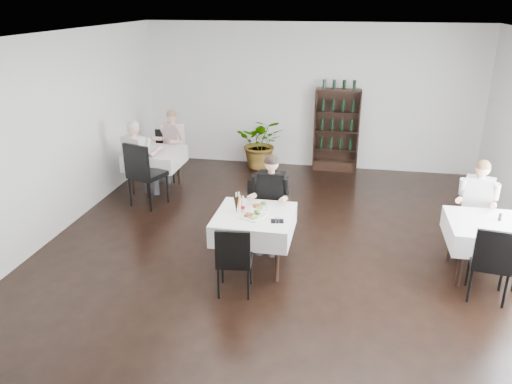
% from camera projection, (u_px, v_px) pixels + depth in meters
% --- Properties ---
extents(room_shell, '(9.00, 9.00, 9.00)m').
position_uv_depth(room_shell, '(277.00, 163.00, 6.32)').
color(room_shell, black).
rests_on(room_shell, ground).
extents(wine_shelf, '(0.90, 0.28, 1.75)m').
position_uv_depth(wine_shelf, '(336.00, 131.00, 10.39)').
color(wine_shelf, black).
rests_on(wine_shelf, ground).
extents(main_table, '(1.03, 1.03, 0.77)m').
position_uv_depth(main_table, '(254.00, 224.00, 6.69)').
color(main_table, black).
rests_on(main_table, ground).
extents(left_table, '(0.98, 0.98, 0.77)m').
position_uv_depth(left_table, '(155.00, 158.00, 9.40)').
color(left_table, black).
rests_on(left_table, ground).
extents(right_table, '(0.98, 0.98, 0.77)m').
position_uv_depth(right_table, '(486.00, 233.00, 6.44)').
color(right_table, black).
rests_on(right_table, ground).
extents(potted_tree, '(1.04, 0.92, 1.10)m').
position_uv_depth(potted_tree, '(261.00, 143.00, 10.66)').
color(potted_tree, '#20551D').
rests_on(potted_tree, ground).
extents(main_chair_far, '(0.50, 0.50, 0.91)m').
position_uv_depth(main_chair_far, '(261.00, 207.00, 7.49)').
color(main_chair_far, black).
rests_on(main_chair_far, ground).
extents(main_chair_near, '(0.47, 0.47, 0.93)m').
position_uv_depth(main_chair_near, '(234.00, 257.00, 6.04)').
color(main_chair_near, black).
rests_on(main_chair_near, ground).
extents(left_chair_far, '(0.50, 0.50, 0.99)m').
position_uv_depth(left_chair_far, '(166.00, 152.00, 9.99)').
color(left_chair_far, black).
rests_on(left_chair_far, ground).
extents(left_chair_near, '(0.68, 0.68, 1.16)m').
position_uv_depth(left_chair_near, '(143.00, 171.00, 8.60)').
color(left_chair_near, black).
rests_on(left_chair_near, ground).
extents(right_chair_far, '(0.43, 0.43, 0.88)m').
position_uv_depth(right_chair_far, '(475.00, 219.00, 7.14)').
color(right_chair_far, black).
rests_on(right_chair_far, ground).
extents(right_chair_near, '(0.51, 0.51, 0.98)m').
position_uv_depth(right_chair_near, '(491.00, 259.00, 5.92)').
color(right_chair_near, black).
rests_on(right_chair_near, ground).
extents(diner_main, '(0.54, 0.54, 1.41)m').
position_uv_depth(diner_main, '(270.00, 196.00, 7.12)').
color(diner_main, '#3D3D44').
rests_on(diner_main, ground).
extents(diner_left_far, '(0.61, 0.65, 1.40)m').
position_uv_depth(diner_left_far, '(171.00, 140.00, 9.89)').
color(diner_left_far, '#3D3D44').
rests_on(diner_left_far, ground).
extents(diner_left_near, '(0.62, 0.67, 1.47)m').
position_uv_depth(diner_left_near, '(139.00, 154.00, 8.87)').
color(diner_left_near, '#3D3D44').
rests_on(diner_left_near, ground).
extents(diner_right_far, '(0.58, 0.62, 1.38)m').
position_uv_depth(diner_right_far, '(477.00, 201.00, 6.99)').
color(diner_right_far, '#3D3D44').
rests_on(diner_right_far, ground).
extents(plate_far, '(0.29, 0.29, 0.08)m').
position_uv_depth(plate_far, '(259.00, 206.00, 6.84)').
color(plate_far, white).
rests_on(plate_far, main_table).
extents(plate_near, '(0.37, 0.37, 0.09)m').
position_uv_depth(plate_near, '(253.00, 216.00, 6.53)').
color(plate_near, white).
rests_on(plate_near, main_table).
extents(pilsner_dark, '(0.07, 0.07, 0.30)m').
position_uv_depth(pilsner_dark, '(236.00, 205.00, 6.61)').
color(pilsner_dark, black).
rests_on(pilsner_dark, main_table).
extents(pilsner_lager, '(0.06, 0.06, 0.27)m').
position_uv_depth(pilsner_lager, '(239.00, 203.00, 6.71)').
color(pilsner_lager, gold).
rests_on(pilsner_lager, main_table).
extents(coke_bottle, '(0.06, 0.06, 0.24)m').
position_uv_depth(coke_bottle, '(243.00, 206.00, 6.65)').
color(coke_bottle, silver).
rests_on(coke_bottle, main_table).
extents(napkin_cutlery, '(0.19, 0.18, 0.02)m').
position_uv_depth(napkin_cutlery, '(277.00, 221.00, 6.42)').
color(napkin_cutlery, black).
rests_on(napkin_cutlery, main_table).
extents(pepper_mill, '(0.05, 0.05, 0.10)m').
position_uv_depth(pepper_mill, '(500.00, 217.00, 6.42)').
color(pepper_mill, black).
rests_on(pepper_mill, right_table).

